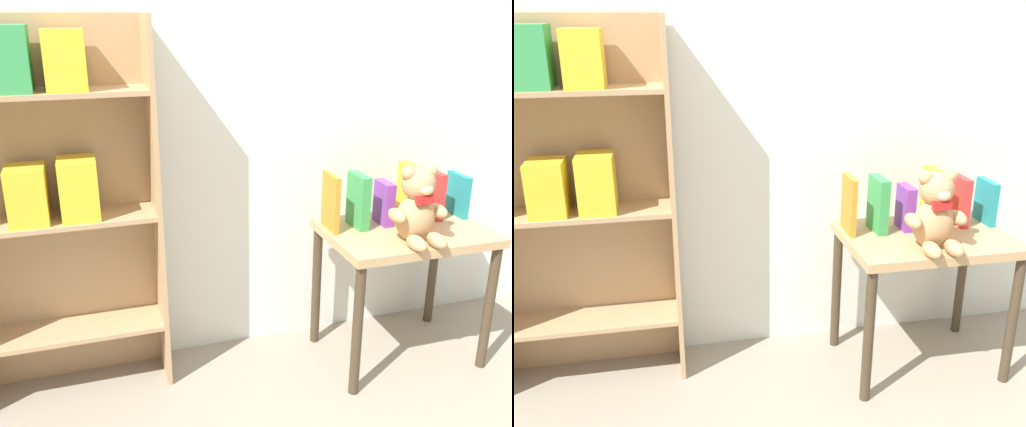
{
  "view_description": "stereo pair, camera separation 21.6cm",
  "coord_description": "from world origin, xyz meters",
  "views": [
    {
      "loc": [
        -0.92,
        -0.8,
        1.44
      ],
      "look_at": [
        -0.31,
        1.13,
        0.71
      ],
      "focal_mm": 40.0,
      "sensor_mm": 36.0,
      "label": 1
    },
    {
      "loc": [
        -0.71,
        -0.86,
        1.44
      ],
      "look_at": [
        -0.31,
        1.13,
        0.71
      ],
      "focal_mm": 40.0,
      "sensor_mm": 36.0,
      "label": 2
    }
  ],
  "objects": [
    {
      "name": "display_table",
      "position": [
        0.31,
        1.08,
        0.5
      ],
      "size": [
        0.66,
        0.46,
        0.59
      ],
      "color": "tan",
      "rests_on": "ground_plane"
    },
    {
      "name": "book_standing_orange",
      "position": [
        0.01,
        1.17,
        0.71
      ],
      "size": [
        0.03,
        0.14,
        0.23
      ],
      "primitive_type": "cube",
      "rotation": [
        0.0,
        0.0,
        -0.03
      ],
      "color": "orange",
      "rests_on": "display_table"
    },
    {
      "name": "book_standing_green",
      "position": [
        0.13,
        1.17,
        0.7
      ],
      "size": [
        0.04,
        0.13,
        0.22
      ],
      "primitive_type": "cube",
      "rotation": [
        0.0,
        0.0,
        0.02
      ],
      "color": "#33934C",
      "rests_on": "display_table"
    },
    {
      "name": "wall_back",
      "position": [
        0.0,
        1.42,
        1.25
      ],
      "size": [
        4.8,
        0.06,
        2.5
      ],
      "color": "silver",
      "rests_on": "ground_plane"
    },
    {
      "name": "book_standing_purple",
      "position": [
        0.25,
        1.17,
        0.68
      ],
      "size": [
        0.04,
        0.11,
        0.18
      ],
      "primitive_type": "cube",
      "rotation": [
        0.0,
        0.0,
        -0.02
      ],
      "color": "purple",
      "rests_on": "display_table"
    },
    {
      "name": "book_standing_red",
      "position": [
        0.49,
        1.17,
        0.69
      ],
      "size": [
        0.03,
        0.12,
        0.2
      ],
      "primitive_type": "cube",
      "rotation": [
        0.0,
        0.0,
        -0.0
      ],
      "color": "red",
      "rests_on": "display_table"
    },
    {
      "name": "book_standing_yellow",
      "position": [
        0.37,
        1.17,
        0.71
      ],
      "size": [
        0.05,
        0.15,
        0.24
      ],
      "primitive_type": "cube",
      "rotation": [
        0.0,
        0.0,
        -0.03
      ],
      "color": "gold",
      "rests_on": "display_table"
    },
    {
      "name": "bookshelf_side",
      "position": [
        -1.03,
        1.29,
        0.82
      ],
      "size": [
        0.74,
        0.23,
        1.42
      ],
      "color": "tan",
      "rests_on": "ground_plane"
    },
    {
      "name": "book_standing_teal",
      "position": [
        0.61,
        1.17,
        0.68
      ],
      "size": [
        0.03,
        0.14,
        0.18
      ],
      "primitive_type": "cube",
      "rotation": [
        0.0,
        0.0,
        -0.01
      ],
      "color": "teal",
      "rests_on": "display_table"
    },
    {
      "name": "teddy_bear",
      "position": [
        0.27,
        0.96,
        0.73
      ],
      "size": [
        0.23,
        0.21,
        0.3
      ],
      "color": "tan",
      "rests_on": "display_table"
    }
  ]
}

